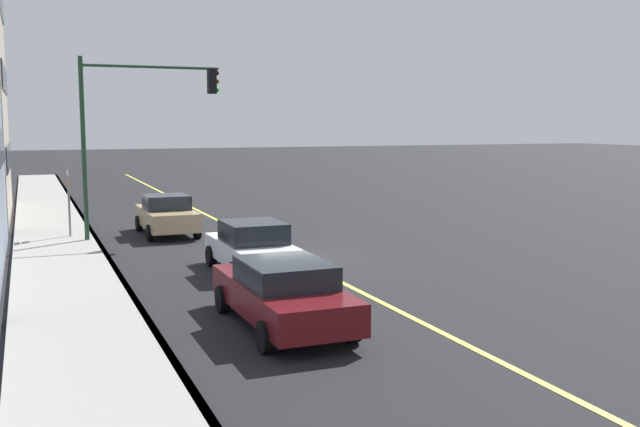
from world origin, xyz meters
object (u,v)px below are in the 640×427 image
Objects in this scene: car_maroon at (283,292)px; car_white at (252,247)px; car_tan at (167,215)px; street_sign_post at (69,197)px; traffic_light_mast at (135,116)px.

car_white is (5.54, -1.00, 0.01)m from car_maroon.
car_tan is at bearing -0.24° from car_maroon.
car_tan is (13.54, -0.06, 0.02)m from car_maroon.
traffic_light_mast is at bearing -115.29° from street_sign_post.
street_sign_post reaches higher than car_tan.
car_tan is 4.04m from traffic_light_mast.
car_white is 9.13m from street_sign_post.
car_tan is 3.58m from street_sign_post.
car_white is at bearing -162.56° from traffic_light_mast.
car_maroon is at bearing 179.76° from car_tan.
street_sign_post is (-0.06, 3.49, 0.81)m from car_tan.
car_white is at bearing -10.23° from car_maroon.
traffic_light_mast is 3.82m from street_sign_post.
car_tan reaches higher than car_maroon.
street_sign_post reaches higher than car_white.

